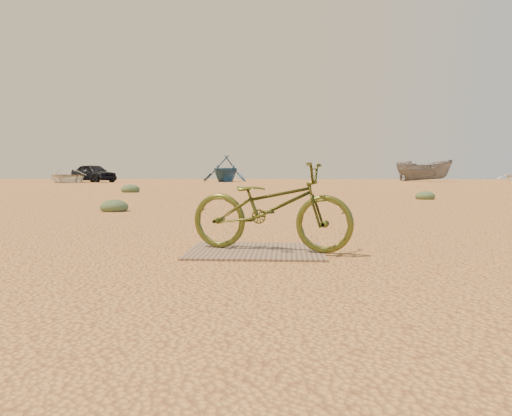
# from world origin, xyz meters

# --- Properties ---
(ground) EXTENTS (120.00, 120.00, 0.00)m
(ground) POSITION_xyz_m (0.00, 0.00, 0.00)
(ground) COLOR tan
(ground) RESTS_ON ground
(plywood_board) EXTENTS (1.34, 1.09, 0.02)m
(plywood_board) POSITION_xyz_m (0.43, -0.42, 0.01)
(plywood_board) COLOR #866B58
(plywood_board) RESTS_ON ground
(bicycle) EXTENTS (1.75, 1.00, 0.87)m
(bicycle) POSITION_xyz_m (0.57, -0.43, 0.46)
(bicycle) COLOR #47501C
(bicycle) RESTS_ON plywood_board
(car) EXTENTS (4.94, 4.12, 1.59)m
(car) POSITION_xyz_m (-16.17, 37.58, 0.80)
(car) COLOR black
(car) RESTS_ON ground
(boat_near_left) EXTENTS (4.60, 5.88, 1.11)m
(boat_near_left) POSITION_xyz_m (-17.63, 35.57, 0.55)
(boat_near_left) COLOR beige
(boat_near_left) RESTS_ON ground
(boat_far_left) EXTENTS (4.81, 5.33, 2.46)m
(boat_far_left) POSITION_xyz_m (-4.82, 40.17, 1.23)
(boat_far_left) COLOR #2D5479
(boat_far_left) RESTS_ON ground
(boat_mid_right) EXTENTS (5.41, 2.08, 2.09)m
(boat_mid_right) POSITION_xyz_m (14.13, 44.06, 1.04)
(boat_mid_right) COLOR slate
(boat_mid_right) RESTS_ON ground
(kale_a) EXTENTS (0.58, 0.58, 0.32)m
(kale_a) POSITION_xyz_m (-2.83, 4.76, 0.00)
(kale_a) COLOR #586A49
(kale_a) RESTS_ON ground
(kale_b) EXTENTS (0.58, 0.58, 0.32)m
(kale_b) POSITION_xyz_m (4.94, 10.01, 0.00)
(kale_b) COLOR #586A49
(kale_b) RESTS_ON ground
(kale_c) EXTENTS (0.77, 0.77, 0.42)m
(kale_c) POSITION_xyz_m (-5.69, 14.89, 0.00)
(kale_c) COLOR #586A49
(kale_c) RESTS_ON ground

